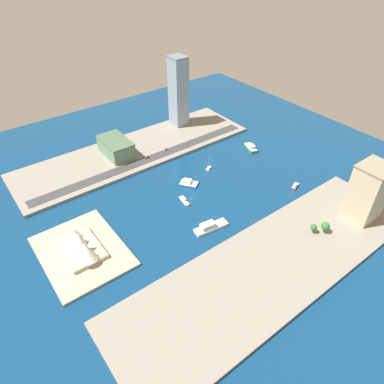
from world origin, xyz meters
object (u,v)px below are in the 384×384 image
tower_tall_glass (178,92)px  opera_landmark (80,244)px  pickup_red (147,157)px  tugboat_red (295,186)px  ferry_green_doubledeck (251,147)px  traffic_light_waterfront (188,145)px  ferry_white_commuter (210,227)px  sailboat_small_white (209,168)px  catamaran_blue (188,183)px  office_block_beige (368,192)px  terminal_long_green (116,147)px  sedan_silver (166,149)px  yacht_sleek_gray (184,201)px

tower_tall_glass → opera_landmark: size_ratio=1.88×
pickup_red → tugboat_red: bearing=-145.2°
ferry_green_doubledeck → traffic_light_waterfront: 63.75m
tugboat_red → ferry_white_commuter: 92.88m
traffic_light_waterfront → sailboat_small_white: bearing=173.2°
sailboat_small_white → pickup_red: bearing=38.4°
catamaran_blue → tower_tall_glass: bearing=-31.5°
tower_tall_glass → traffic_light_waterfront: (-50.39, 24.79, -32.83)m
sailboat_small_white → opera_landmark: size_ratio=0.33×
sailboat_small_white → office_block_beige: 135.30m
terminal_long_green → sedan_silver: 48.73m
ferry_white_commuter → yacht_sleek_gray: (37.60, -3.44, -0.97)m
tugboat_red → office_block_beige: office_block_beige is taller
tugboat_red → terminal_long_green: (139.33, 100.08, 9.10)m
tower_tall_glass → sailboat_small_white: bearing=161.7°
sedan_silver → ferry_white_commuter: bearing=162.6°
ferry_white_commuter → terminal_long_green: (135.25, 7.29, 8.14)m
office_block_beige → opera_landmark: size_ratio=1.15×
tower_tall_glass → opera_landmark: tower_tall_glass is taller
ferry_green_doubledeck → office_block_beige: (-125.45, 6.55, 23.14)m
sailboat_small_white → pickup_red: 60.91m
sailboat_small_white → terminal_long_green: 92.89m
tugboat_red → catamaran_blue: catamaran_blue is taller
ferry_green_doubledeck → office_block_beige: bearing=177.0°
ferry_white_commuter → office_block_beige: bearing=-120.7°
catamaran_blue → sailboat_small_white: size_ratio=1.38×
yacht_sleek_gray → office_block_beige: (-97.56, -97.54, 23.82)m
tower_tall_glass → sedan_silver: (-39.47, 44.77, -36.29)m
pickup_red → ferry_green_doubledeck: bearing=-115.7°
sailboat_small_white → ferry_white_commuter: 81.06m
terminal_long_green → yacht_sleek_gray: bearing=-173.7°
ferry_green_doubledeck → opera_landmark: opera_landmark is taller
ferry_white_commuter → pickup_red: ferry_white_commuter is taller
sailboat_small_white → office_block_beige: office_block_beige is taller
sailboat_small_white → terminal_long_green: (71.97, 57.94, 9.50)m
tower_tall_glass → terminal_long_green: tower_tall_glass is taller
ferry_white_commuter → sedan_silver: ferry_white_commuter is taller
ferry_white_commuter → opera_landmark: 93.39m
ferry_white_commuter → tower_tall_glass: tower_tall_glass is taller
opera_landmark → yacht_sleek_gray: bearing=-88.2°
office_block_beige → pickup_red: bearing=27.3°
catamaran_blue → traffic_light_waterfront: bearing=-36.6°
sailboat_small_white → terminal_long_green: terminal_long_green is taller
pickup_red → opera_landmark: 125.35m
catamaran_blue → ferry_green_doubledeck: ferry_green_doubledeck is taller
pickup_red → traffic_light_waterfront: (-9.30, -42.39, 3.37)m
sailboat_small_white → ferry_green_doubledeck: sailboat_small_white is taller
opera_landmark → terminal_long_green: bearing=-38.2°
ferry_green_doubledeck → tower_tall_glass: size_ratio=0.28×
tugboat_red → sedan_silver: size_ratio=2.65×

